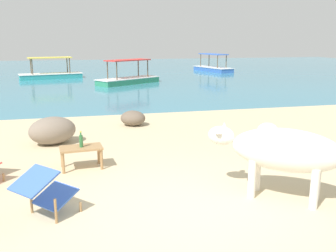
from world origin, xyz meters
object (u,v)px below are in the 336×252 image
at_px(cow, 282,150).
at_px(boat_blue, 213,68).
at_px(boat_green, 128,79).
at_px(bottle, 81,141).
at_px(low_bench_table, 81,150).
at_px(deck_chair_near, 45,190).
at_px(boat_teal, 51,74).

bearing_deg(cow, boat_blue, -68.33).
height_order(cow, boat_green, boat_green).
bearing_deg(bottle, cow, -35.64).
height_order(low_bench_table, deck_chair_near, deck_chair_near).
height_order(deck_chair_near, boat_blue, boat_blue).
bearing_deg(deck_chair_near, low_bench_table, 34.07).
bearing_deg(boat_green, cow, 57.95).
bearing_deg(bottle, boat_blue, 63.60).
distance_m(boat_green, boat_teal, 5.65).
bearing_deg(deck_chair_near, boat_teal, 52.07).
bearing_deg(cow, boat_green, -49.80).
distance_m(deck_chair_near, boat_blue, 23.95).
xyz_separation_m(cow, boat_green, (-0.24, 15.40, -0.50)).
xyz_separation_m(low_bench_table, bottle, (0.01, -0.01, 0.19)).
bearing_deg(boat_blue, bottle, 138.37).
distance_m(low_bench_table, boat_green, 13.60).
bearing_deg(boat_teal, boat_blue, -179.10).
xyz_separation_m(bottle, boat_blue, (9.81, 19.75, -0.28)).
distance_m(bottle, boat_blue, 22.05).
distance_m(deck_chair_near, boat_green, 15.53).
relative_size(boat_green, boat_teal, 0.97).
relative_size(bottle, boat_blue, 0.08).
height_order(bottle, deck_chair_near, bottle).
xyz_separation_m(bottle, boat_teal, (-1.60, 17.10, -0.28)).
height_order(cow, bottle, cow).
relative_size(boat_blue, boat_teal, 1.00).
xyz_separation_m(cow, boat_teal, (-4.47, 19.15, -0.50)).
bearing_deg(bottle, low_bench_table, 131.27).
bearing_deg(boat_green, low_bench_table, 45.90).
xyz_separation_m(cow, bottle, (-2.86, 2.05, -0.22)).
relative_size(cow, bottle, 6.15).
bearing_deg(deck_chair_near, boat_blue, 23.24).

